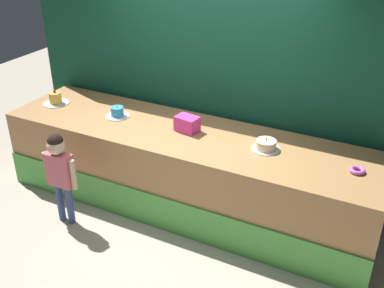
{
  "coord_description": "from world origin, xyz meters",
  "views": [
    {
      "loc": [
        2.08,
        -3.38,
        3.14
      ],
      "look_at": [
        0.19,
        0.32,
        0.93
      ],
      "focal_mm": 42.96,
      "sensor_mm": 36.0,
      "label": 1
    }
  ],
  "objects_px": {
    "cake_center": "(117,112)",
    "pink_box": "(187,124)",
    "donut": "(357,170)",
    "child_figure": "(59,167)",
    "cake_left": "(56,99)",
    "cake_right": "(266,145)"
  },
  "relations": [
    {
      "from": "child_figure",
      "to": "cake_center",
      "type": "distance_m",
      "value": 0.96
    },
    {
      "from": "pink_box",
      "to": "donut",
      "type": "height_order",
      "value": "pink_box"
    },
    {
      "from": "pink_box",
      "to": "cake_center",
      "type": "height_order",
      "value": "pink_box"
    },
    {
      "from": "child_figure",
      "to": "cake_center",
      "type": "xyz_separation_m",
      "value": [
        0.12,
        0.91,
        0.28
      ]
    },
    {
      "from": "cake_left",
      "to": "cake_center",
      "type": "xyz_separation_m",
      "value": [
        0.9,
        0.03,
        -0.01
      ]
    },
    {
      "from": "donut",
      "to": "cake_left",
      "type": "xyz_separation_m",
      "value": [
        -3.59,
        -0.02,
        0.04
      ]
    },
    {
      "from": "cake_left",
      "to": "pink_box",
      "type": "bearing_deg",
      "value": 2.05
    },
    {
      "from": "child_figure",
      "to": "cake_left",
      "type": "relative_size",
      "value": 3.41
    },
    {
      "from": "donut",
      "to": "cake_left",
      "type": "bearing_deg",
      "value": -179.75
    },
    {
      "from": "pink_box",
      "to": "donut",
      "type": "distance_m",
      "value": 1.8
    },
    {
      "from": "child_figure",
      "to": "cake_center",
      "type": "relative_size",
      "value": 3.82
    },
    {
      "from": "pink_box",
      "to": "donut",
      "type": "relative_size",
      "value": 1.67
    },
    {
      "from": "donut",
      "to": "cake_center",
      "type": "distance_m",
      "value": 2.69
    },
    {
      "from": "child_figure",
      "to": "donut",
      "type": "height_order",
      "value": "child_figure"
    },
    {
      "from": "pink_box",
      "to": "cake_left",
      "type": "distance_m",
      "value": 1.8
    },
    {
      "from": "cake_right",
      "to": "donut",
      "type": "bearing_deg",
      "value": -2.5
    },
    {
      "from": "pink_box",
      "to": "cake_center",
      "type": "relative_size",
      "value": 0.87
    },
    {
      "from": "child_figure",
      "to": "cake_left",
      "type": "bearing_deg",
      "value": 131.73
    },
    {
      "from": "donut",
      "to": "cake_right",
      "type": "xyz_separation_m",
      "value": [
        -0.9,
        0.04,
        0.03
      ]
    },
    {
      "from": "pink_box",
      "to": "donut",
      "type": "bearing_deg",
      "value": -1.56
    },
    {
      "from": "cake_center",
      "to": "pink_box",
      "type": "bearing_deg",
      "value": 1.99
    },
    {
      "from": "cake_left",
      "to": "cake_center",
      "type": "distance_m",
      "value": 0.9
    }
  ]
}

